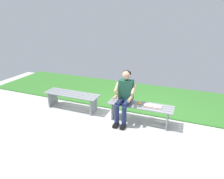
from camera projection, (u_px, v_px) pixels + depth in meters
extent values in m
cube|color=beige|center=(86.00, 135.00, 4.26)|extent=(10.00, 7.00, 0.04)
cube|color=#387A2D|center=(122.00, 94.00, 6.46)|extent=(9.00, 2.35, 0.03)
cube|color=gray|center=(142.00, 102.00, 4.78)|extent=(1.57, 0.11, 0.02)
cube|color=gray|center=(141.00, 104.00, 4.68)|extent=(1.57, 0.11, 0.02)
cube|color=gray|center=(140.00, 106.00, 4.58)|extent=(1.57, 0.11, 0.02)
cube|color=gray|center=(139.00, 108.00, 4.48)|extent=(1.57, 0.11, 0.02)
cube|color=gray|center=(168.00, 118.00, 4.48)|extent=(0.03, 0.40, 0.44)
cube|color=gray|center=(115.00, 109.00, 4.94)|extent=(0.03, 0.40, 0.44)
cube|color=gray|center=(75.00, 92.00, 5.44)|extent=(1.57, 0.11, 0.02)
cube|color=gray|center=(73.00, 93.00, 5.34)|extent=(1.57, 0.11, 0.02)
cube|color=gray|center=(71.00, 95.00, 5.24)|extent=(1.57, 0.11, 0.02)
cube|color=gray|center=(68.00, 96.00, 5.14)|extent=(1.57, 0.11, 0.02)
cube|color=gray|center=(94.00, 105.00, 5.14)|extent=(0.03, 0.40, 0.44)
cube|color=gray|center=(53.00, 98.00, 5.60)|extent=(0.03, 0.40, 0.44)
cube|color=#1E513D|center=(126.00, 90.00, 4.66)|extent=(0.34, 0.20, 0.50)
sphere|color=tan|center=(126.00, 75.00, 4.51)|extent=(0.20, 0.20, 0.20)
ellipsoid|color=black|center=(127.00, 74.00, 4.53)|extent=(0.20, 0.19, 0.15)
cylinder|color=navy|center=(127.00, 103.00, 4.54)|extent=(0.13, 0.40, 0.13)
cylinder|color=navy|center=(120.00, 102.00, 4.60)|extent=(0.13, 0.40, 0.13)
cylinder|color=navy|center=(124.00, 117.00, 4.46)|extent=(0.11, 0.11, 0.53)
cube|color=black|center=(123.00, 127.00, 4.49)|extent=(0.10, 0.22, 0.07)
cylinder|color=navy|center=(117.00, 115.00, 4.52)|extent=(0.11, 0.11, 0.53)
cube|color=black|center=(116.00, 125.00, 4.55)|extent=(0.10, 0.22, 0.07)
cylinder|color=tan|center=(134.00, 90.00, 4.49)|extent=(0.08, 0.28, 0.23)
cylinder|color=tan|center=(130.00, 99.00, 4.43)|extent=(0.07, 0.26, 0.07)
cylinder|color=tan|center=(117.00, 87.00, 4.63)|extent=(0.08, 0.28, 0.23)
cylinder|color=tan|center=(116.00, 97.00, 4.55)|extent=(0.07, 0.26, 0.07)
sphere|color=gold|center=(139.00, 103.00, 4.61)|extent=(0.08, 0.08, 0.08)
cube|color=white|center=(157.00, 107.00, 4.49)|extent=(0.20, 0.15, 0.02)
cube|color=white|center=(148.00, 105.00, 4.56)|extent=(0.20, 0.15, 0.02)
cube|color=red|center=(153.00, 106.00, 4.53)|extent=(0.41, 0.16, 0.01)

